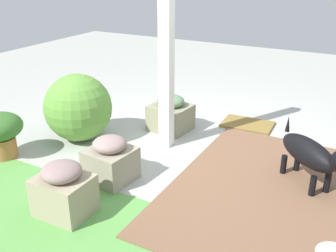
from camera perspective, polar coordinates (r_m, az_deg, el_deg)
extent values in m
plane|color=#A8A9A2|center=(4.31, 2.91, -4.07)|extent=(12.00, 12.00, 0.00)
cube|color=brown|center=(3.74, 15.18, -9.31)|extent=(1.80, 2.40, 0.02)
cube|color=white|center=(4.16, -0.24, 10.40)|extent=(0.13, 0.13, 2.10)
cube|color=gray|center=(4.85, 0.38, 1.23)|extent=(0.51, 0.48, 0.32)
ellipsoid|color=#5F845B|center=(4.78, 0.39, 3.64)|extent=(0.33, 0.33, 0.15)
cube|color=gray|center=(3.79, -8.32, -5.58)|extent=(0.45, 0.45, 0.32)
ellipsoid|color=gray|center=(3.69, -8.51, -2.62)|extent=(0.32, 0.32, 0.15)
cube|color=gray|center=(3.39, -14.86, -9.74)|extent=(0.44, 0.37, 0.34)
ellipsoid|color=gray|center=(3.27, -15.26, -6.40)|extent=(0.33, 0.33, 0.15)
sphere|color=#5A9138|center=(4.63, -12.94, 2.62)|extent=(0.78, 0.78, 0.78)
cylinder|color=#AA6738|center=(4.55, -22.83, -2.85)|extent=(0.28, 0.28, 0.22)
ellipsoid|color=#376829|center=(4.46, -23.30, -0.05)|extent=(0.47, 0.47, 0.28)
ellipsoid|color=black|center=(3.82, 19.67, -3.60)|extent=(0.67, 0.62, 0.25)
cylinder|color=black|center=(3.84, 22.13, -7.75)|extent=(0.06, 0.06, 0.21)
cylinder|color=black|center=(3.74, 20.28, -8.29)|extent=(0.06, 0.06, 0.21)
cylinder|color=black|center=(4.11, 18.28, -5.05)|extent=(0.06, 0.06, 0.21)
cylinder|color=black|center=(4.02, 16.47, -5.48)|extent=(0.06, 0.06, 0.21)
cone|color=black|center=(3.99, 17.07, 0.32)|extent=(0.05, 0.05, 0.16)
cube|color=olive|center=(5.13, 11.48, 0.24)|extent=(0.65, 0.46, 0.03)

